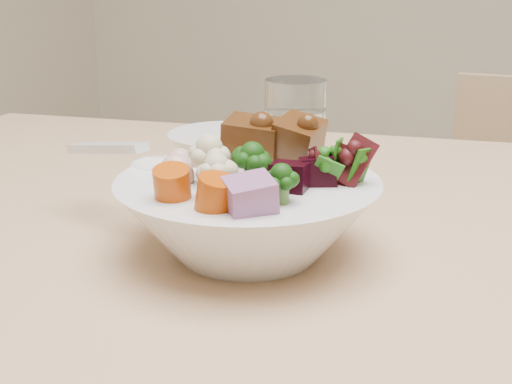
% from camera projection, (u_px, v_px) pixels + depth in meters
% --- Properties ---
extents(dining_table, '(1.65, 1.04, 0.73)m').
position_uv_depth(dining_table, '(418.00, 298.00, 0.77)').
color(dining_table, tan).
rests_on(dining_table, ground).
extents(food_bowl, '(0.25, 0.25, 0.14)m').
position_uv_depth(food_bowl, '(250.00, 211.00, 0.68)').
color(food_bowl, white).
rests_on(food_bowl, dining_table).
extents(soup_spoon, '(0.17, 0.08, 0.03)m').
position_uv_depth(soup_spoon, '(143.00, 162.00, 0.73)').
color(soup_spoon, white).
rests_on(soup_spoon, food_bowl).
extents(water_glass, '(0.08, 0.08, 0.13)m').
position_uv_depth(water_glass, '(295.00, 136.00, 0.90)').
color(water_glass, white).
rests_on(water_glass, dining_table).
extents(side_bowl, '(0.16, 0.16, 0.05)m').
position_uv_depth(side_bowl, '(226.00, 152.00, 0.96)').
color(side_bowl, white).
rests_on(side_bowl, dining_table).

